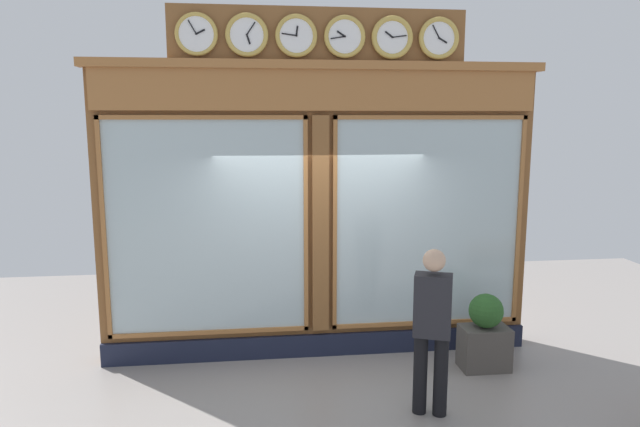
{
  "coord_description": "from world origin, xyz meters",
  "views": [
    {
      "loc": [
        0.81,
        6.71,
        2.92
      ],
      "look_at": [
        0.0,
        0.0,
        1.8
      ],
      "focal_mm": 32.04,
      "sensor_mm": 36.0,
      "label": 1
    }
  ],
  "objects": [
    {
      "name": "pedestrian",
      "position": [
        -0.92,
        1.56,
        0.93
      ],
      "size": [
        0.41,
        0.33,
        1.69
      ],
      "color": "black",
      "rests_on": "ground_plane"
    },
    {
      "name": "planter_box",
      "position": [
        -1.88,
        0.62,
        0.26
      ],
      "size": [
        0.56,
        0.36,
        0.51
      ],
      "primitive_type": "cube",
      "color": "#4C4742",
      "rests_on": "ground_plane"
    },
    {
      "name": "shop_facade",
      "position": [
        -0.0,
        -0.12,
        1.86
      ],
      "size": [
        5.37,
        0.42,
        4.18
      ],
      "color": "brown",
      "rests_on": "ground_plane"
    },
    {
      "name": "planter_shrub",
      "position": [
        -1.88,
        0.62,
        0.71
      ],
      "size": [
        0.4,
        0.4,
        0.4
      ],
      "primitive_type": "sphere",
      "color": "#285623",
      "rests_on": "planter_box"
    }
  ]
}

